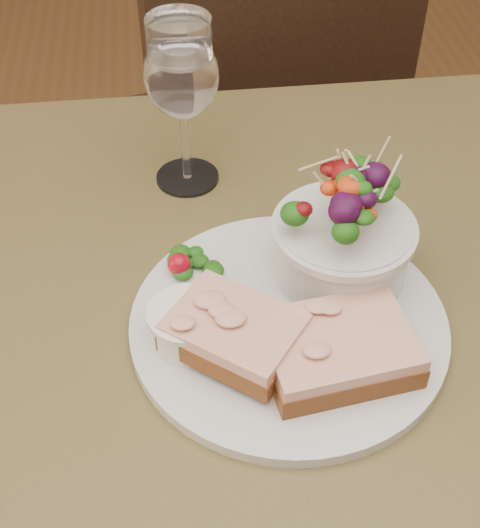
{
  "coord_description": "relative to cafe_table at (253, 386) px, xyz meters",
  "views": [
    {
      "loc": [
        -0.07,
        -0.44,
        1.25
      ],
      "look_at": [
        -0.01,
        0.01,
        0.81
      ],
      "focal_mm": 50.0,
      "sensor_mm": 36.0,
      "label": 1
    }
  ],
  "objects": [
    {
      "name": "garnish",
      "position": [
        -0.05,
        0.06,
        0.12
      ],
      "size": [
        0.05,
        0.04,
        0.02
      ],
      "color": "#14370A",
      "rests_on": "dinner_plate"
    },
    {
      "name": "wine_glass",
      "position": [
        -0.05,
        0.22,
        0.22
      ],
      "size": [
        0.08,
        0.08,
        0.18
      ],
      "color": "white",
      "rests_on": "cafe_table"
    },
    {
      "name": "dinner_plate",
      "position": [
        0.03,
        -0.01,
        0.11
      ],
      "size": [
        0.28,
        0.28,
        0.01
      ],
      "primitive_type": "cylinder",
      "color": "silver",
      "rests_on": "cafe_table"
    },
    {
      "name": "cafe_table",
      "position": [
        0.0,
        0.0,
        0.0
      ],
      "size": [
        0.8,
        0.8,
        0.75
      ],
      "color": "#4D4121",
      "rests_on": "ground"
    },
    {
      "name": "sandwich_back",
      "position": [
        -0.02,
        -0.04,
        0.14
      ],
      "size": [
        0.13,
        0.13,
        0.03
      ],
      "rotation": [
        0.0,
        0.0,
        -0.66
      ],
      "color": "#472613",
      "rests_on": "dinner_plate"
    },
    {
      "name": "salad_bowl",
      "position": [
        0.09,
        0.04,
        0.17
      ],
      "size": [
        0.12,
        0.12,
        0.13
      ],
      "color": "silver",
      "rests_on": "dinner_plate"
    },
    {
      "name": "ramekin",
      "position": [
        -0.06,
        -0.03,
        0.13
      ],
      "size": [
        0.06,
        0.06,
        0.04
      ],
      "color": "white",
      "rests_on": "dinner_plate"
    },
    {
      "name": "sandwich_front",
      "position": [
        0.06,
        -0.07,
        0.13
      ],
      "size": [
        0.13,
        0.11,
        0.03
      ],
      "rotation": [
        0.0,
        0.0,
        0.14
      ],
      "color": "#472613",
      "rests_on": "dinner_plate"
    },
    {
      "name": "chair_far",
      "position": [
        0.08,
        0.69,
        -0.36
      ],
      "size": [
        0.5,
        0.5,
        0.9
      ],
      "rotation": [
        0.0,
        0.0,
        3.37
      ],
      "color": "black",
      "rests_on": "ground"
    }
  ]
}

